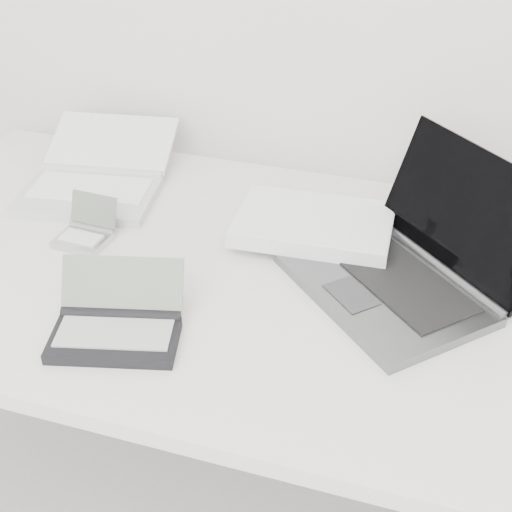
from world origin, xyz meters
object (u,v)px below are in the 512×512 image
(laptop_large, at_px, (364,247))
(netbook_open_white, at_px, (96,180))
(desk, at_px, (279,296))
(palmtop_charcoal, at_px, (117,325))

(laptop_large, relative_size, netbook_open_white, 1.44)
(desk, xyz_separation_m, netbook_open_white, (-0.46, 0.19, 0.07))
(palmtop_charcoal, bearing_deg, desk, 35.81)
(laptop_large, distance_m, palmtop_charcoal, 0.45)
(laptop_large, height_order, netbook_open_white, laptop_large)
(laptop_large, xyz_separation_m, netbook_open_white, (-0.59, 0.11, -0.02))
(laptop_large, xyz_separation_m, palmtop_charcoal, (-0.33, -0.31, -0.02))
(netbook_open_white, bearing_deg, palmtop_charcoal, -67.32)
(netbook_open_white, bearing_deg, desk, -31.42)
(desk, relative_size, netbook_open_white, 4.12)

